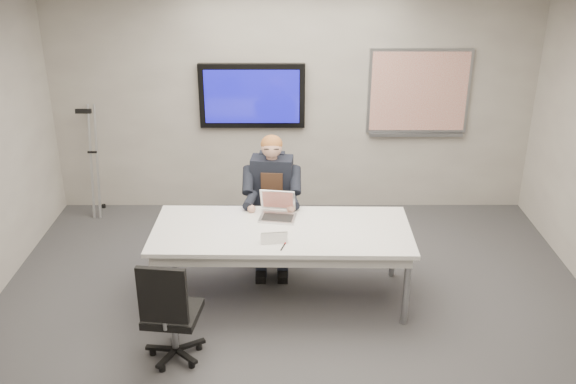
{
  "coord_description": "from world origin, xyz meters",
  "views": [
    {
      "loc": [
        -0.06,
        -4.73,
        3.57
      ],
      "look_at": [
        -0.06,
        0.92,
        1.1
      ],
      "focal_mm": 40.0,
      "sensor_mm": 36.0,
      "label": 1
    }
  ],
  "objects_px": {
    "conference_table": "(282,237)",
    "laptop": "(278,210)",
    "office_chair_far": "(274,227)",
    "office_chair_near": "(172,329)",
    "seated_person": "(272,216)"
  },
  "relations": [
    {
      "from": "conference_table",
      "to": "laptop",
      "type": "distance_m",
      "value": 0.33
    },
    {
      "from": "office_chair_far",
      "to": "office_chair_near",
      "type": "xyz_separation_m",
      "value": [
        -0.83,
        -1.93,
        -0.0
      ]
    },
    {
      "from": "office_chair_far",
      "to": "office_chair_near",
      "type": "distance_m",
      "value": 2.1
    },
    {
      "from": "conference_table",
      "to": "seated_person",
      "type": "bearing_deg",
      "value": 100.09
    },
    {
      "from": "office_chair_far",
      "to": "seated_person",
      "type": "bearing_deg",
      "value": -74.8
    },
    {
      "from": "office_chair_near",
      "to": "laptop",
      "type": "distance_m",
      "value": 1.64
    },
    {
      "from": "office_chair_near",
      "to": "laptop",
      "type": "bearing_deg",
      "value": -117.58
    },
    {
      "from": "office_chair_far",
      "to": "laptop",
      "type": "bearing_deg",
      "value": -66.85
    },
    {
      "from": "conference_table",
      "to": "laptop",
      "type": "height_order",
      "value": "laptop"
    },
    {
      "from": "laptop",
      "to": "seated_person",
      "type": "bearing_deg",
      "value": 108.8
    },
    {
      "from": "office_chair_near",
      "to": "laptop",
      "type": "height_order",
      "value": "laptop"
    },
    {
      "from": "conference_table",
      "to": "seated_person",
      "type": "height_order",
      "value": "seated_person"
    },
    {
      "from": "laptop",
      "to": "office_chair_near",
      "type": "bearing_deg",
      "value": -115.67
    },
    {
      "from": "conference_table",
      "to": "seated_person",
      "type": "xyz_separation_m",
      "value": [
        -0.11,
        0.68,
        -0.1
      ]
    },
    {
      "from": "conference_table",
      "to": "office_chair_far",
      "type": "distance_m",
      "value": 1.01
    }
  ]
}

